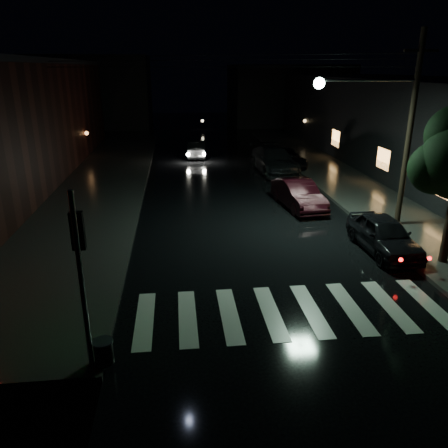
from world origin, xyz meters
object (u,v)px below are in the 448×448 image
object	(u,v)px
parked_car_c	(274,160)
oncoming_car	(197,149)
parked_car_b	(299,194)
parked_car_a	(384,234)
parked_car_d	(286,158)

from	to	relation	value
parked_car_c	oncoming_car	size ratio (longest dim) A/B	1.47
parked_car_c	parked_car_b	bearing A→B (deg)	-97.56
parked_car_b	parked_car_c	bearing A→B (deg)	79.49
parked_car_b	oncoming_car	bearing A→B (deg)	100.85
parked_car_a	parked_car_b	bearing A→B (deg)	105.44
parked_car_a	parked_car_b	size ratio (longest dim) A/B	0.95
parked_car_b	oncoming_car	xyz separation A→B (m)	(-4.38, 13.77, -0.06)
parked_car_c	parked_car_a	bearing A→B (deg)	-88.85
parked_car_d	oncoming_car	bearing A→B (deg)	143.52
parked_car_a	parked_car_b	distance (m)	6.02
parked_car_c	parked_car_d	world-z (taller)	parked_car_c
parked_car_c	oncoming_car	world-z (taller)	parked_car_c
parked_car_c	parked_car_d	size ratio (longest dim) A/B	1.23
parked_car_a	oncoming_car	xyz separation A→B (m)	(-6.10, 19.54, -0.05)
parked_car_b	parked_car_d	bearing A→B (deg)	72.80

